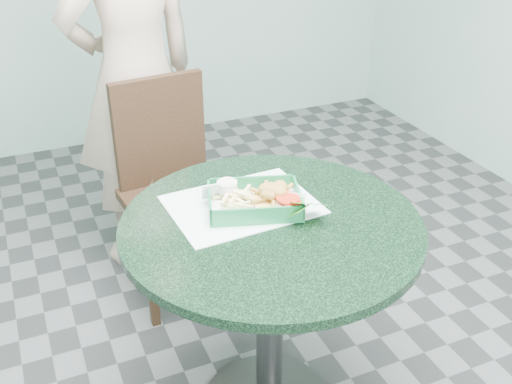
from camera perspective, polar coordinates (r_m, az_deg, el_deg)
name	(u,v)px	position (r m, az deg, el deg)	size (l,w,h in m)	color
cafe_table	(271,274)	(1.83, 1.39, -7.81)	(0.88, 0.88, 0.75)	#353536
dining_chair	(169,177)	(2.50, -8.29, 1.47)	(0.39, 0.39, 0.93)	#48291A
diner_person	(132,44)	(2.57, -11.74, 13.67)	(0.74, 0.49, 2.03)	tan
placemat	(242,210)	(1.81, -1.33, -1.75)	(0.43, 0.32, 0.00)	white
food_basket	(254,209)	(1.78, -0.16, -1.67)	(0.27, 0.20, 0.05)	#17733E
crab_sandwich	(273,197)	(1.78, 1.62, -0.50)	(0.13, 0.13, 0.08)	gold
fries_pile	(239,205)	(1.76, -1.68, -1.26)	(0.12, 0.13, 0.05)	#F7E190
sauce_ramekin	(223,196)	(1.79, -3.12, -0.39)	(0.06, 0.06, 0.04)	white
garnish_cup	(295,205)	(1.76, 3.71, -1.25)	(0.12, 0.12, 0.05)	white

